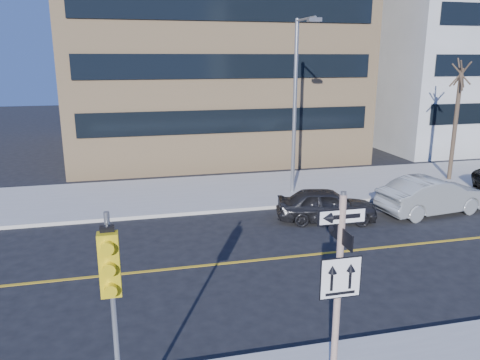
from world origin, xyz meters
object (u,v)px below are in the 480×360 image
object	(u,v)px
sign_pole	(338,284)
parked_car_b	(433,195)
traffic_signal	(111,282)
street_tree_west	(461,77)
streetlight_a	(297,96)
parked_car_a	(326,205)

from	to	relation	value
sign_pole	parked_car_b	world-z (taller)	sign_pole
traffic_signal	street_tree_west	world-z (taller)	street_tree_west
sign_pole	streetlight_a	bearing A→B (deg)	73.23
sign_pole	street_tree_west	size ratio (longest dim) A/B	0.64
traffic_signal	parked_car_a	distance (m)	12.81
street_tree_west	streetlight_a	bearing A→B (deg)	-176.55
sign_pole	traffic_signal	size ratio (longest dim) A/B	1.02
parked_car_b	streetlight_a	size ratio (longest dim) A/B	0.60
sign_pole	traffic_signal	xyz separation A→B (m)	(-4.00, -0.15, 0.59)
parked_car_a	streetlight_a	world-z (taller)	streetlight_a
sign_pole	street_tree_west	world-z (taller)	street_tree_west
parked_car_a	parked_car_b	bearing A→B (deg)	-78.30
sign_pole	traffic_signal	distance (m)	4.05
parked_car_b	parked_car_a	bearing A→B (deg)	81.39
traffic_signal	street_tree_west	size ratio (longest dim) A/B	0.63
sign_pole	streetlight_a	size ratio (longest dim) A/B	0.51
streetlight_a	street_tree_west	xyz separation A→B (m)	(9.00, 0.54, 0.77)
parked_car_a	streetlight_a	xyz separation A→B (m)	(-0.03, 3.72, 4.07)
sign_pole	traffic_signal	bearing A→B (deg)	-177.89
traffic_signal	street_tree_west	bearing A→B (deg)	39.39
parked_car_a	street_tree_west	xyz separation A→B (m)	(8.97, 4.26, 4.84)
streetlight_a	street_tree_west	size ratio (longest dim) A/B	1.26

